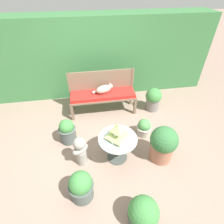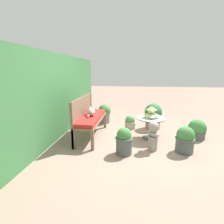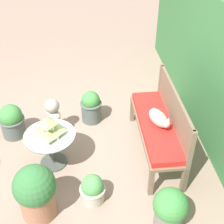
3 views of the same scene
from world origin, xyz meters
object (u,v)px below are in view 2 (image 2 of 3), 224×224
at_px(pagoda_birdhouse, 151,113).
at_px(potted_plant_hedge_corner, 197,130).
at_px(cat, 91,112).
at_px(potted_plant_table_far, 105,113).
at_px(potted_plant_table_near, 130,122).
at_px(patio_table, 151,122).
at_px(potted_plant_path_edge, 124,141).
at_px(potted_plant_bench_right, 185,140).
at_px(garden_bench, 91,119).
at_px(garden_bust, 153,135).
at_px(potted_plant_patio_mid, 153,115).

height_order(pagoda_birdhouse, potted_plant_hedge_corner, pagoda_birdhouse).
distance_m(cat, potted_plant_table_far, 1.25).
bearing_deg(potted_plant_table_near, patio_table, -142.61).
bearing_deg(pagoda_birdhouse, patio_table, 90.00).
distance_m(potted_plant_path_edge, potted_plant_table_near, 1.59).
distance_m(potted_plant_bench_right, potted_plant_hedge_corner, 0.95).
relative_size(garden_bench, potted_plant_hedge_corner, 3.26).
height_order(garden_bench, patio_table, garden_bench).
relative_size(pagoda_birdhouse, potted_plant_hedge_corner, 0.70).
relative_size(cat, garden_bust, 0.81).
height_order(patio_table, potted_plant_bench_right, potted_plant_bench_right).
bearing_deg(pagoda_birdhouse, potted_plant_path_edge, 147.56).
distance_m(garden_bust, potted_plant_table_far, 2.25).
relative_size(garden_bench, potted_plant_path_edge, 2.88).
relative_size(cat, pagoda_birdhouse, 1.49).
height_order(cat, potted_plant_bench_right, cat).
distance_m(pagoda_birdhouse, garden_bust, 0.73).
relative_size(pagoda_birdhouse, potted_plant_table_far, 0.57).
xyz_separation_m(patio_table, potted_plant_table_far, (1.15, 1.34, -0.10)).
distance_m(garden_bust, potted_plant_table_near, 1.44).
height_order(potted_plant_table_far, potted_plant_table_near, potted_plant_table_far).
relative_size(potted_plant_patio_mid, potted_plant_path_edge, 1.33).
distance_m(garden_bust, potted_plant_hedge_corner, 1.39).
bearing_deg(potted_plant_hedge_corner, garden_bench, 94.98).
xyz_separation_m(garden_bench, cat, (0.03, 0.02, 0.18)).
xyz_separation_m(garden_bench, potted_plant_patio_mid, (0.88, -1.58, -0.08)).
height_order(potted_plant_patio_mid, potted_plant_hedge_corner, potted_plant_patio_mid).
bearing_deg(garden_bust, cat, 31.22).
relative_size(garden_bust, potted_plant_patio_mid, 0.85).
relative_size(garden_bench, cat, 3.11).
relative_size(garden_bench, potted_plant_bench_right, 2.88).
xyz_separation_m(potted_plant_patio_mid, potted_plant_hedge_corner, (-0.66, -0.99, -0.16)).
bearing_deg(cat, potted_plant_table_far, -25.08).
bearing_deg(potted_plant_table_far, cat, 174.11).
bearing_deg(potted_plant_patio_mid, cat, 118.15).
xyz_separation_m(garden_bench, pagoda_birdhouse, (0.08, -1.45, 0.18)).
xyz_separation_m(potted_plant_table_far, potted_plant_hedge_corner, (-1.01, -2.46, -0.10)).
distance_m(patio_table, potted_plant_hedge_corner, 1.15).
xyz_separation_m(cat, pagoda_birdhouse, (0.05, -1.46, 0.00)).
bearing_deg(potted_plant_bench_right, potted_plant_table_near, 40.36).
bearing_deg(potted_plant_hedge_corner, potted_plant_table_far, 67.70).
height_order(garden_bench, potted_plant_patio_mid, potted_plant_patio_mid).
xyz_separation_m(pagoda_birdhouse, potted_plant_patio_mid, (0.80, -0.13, -0.26)).
bearing_deg(garden_bench, pagoda_birdhouse, -86.75).
bearing_deg(cat, potted_plant_patio_mid, -81.04).
distance_m(pagoda_birdhouse, potted_plant_table_far, 1.80).
bearing_deg(potted_plant_patio_mid, patio_table, 170.93).
bearing_deg(potted_plant_table_near, potted_plant_hedge_corner, -108.01).
relative_size(potted_plant_patio_mid, potted_plant_table_near, 1.86).
height_order(cat, potted_plant_table_far, cat).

